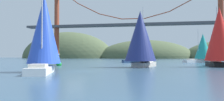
% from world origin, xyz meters
% --- Properties ---
extents(ground_plane, '(360.00, 360.00, 0.00)m').
position_xyz_m(ground_plane, '(0.00, 0.00, 0.00)').
color(ground_plane, '#385670').
extents(headland_center, '(71.05, 44.00, 26.89)m').
position_xyz_m(headland_center, '(5.00, 135.00, 0.00)').
color(headland_center, '#4C5B3D').
rests_on(headland_center, ground_plane).
extents(headland_left, '(73.12, 44.00, 41.02)m').
position_xyz_m(headland_left, '(-55.00, 135.00, 0.00)').
color(headland_left, '#4C5B3D').
rests_on(headland_left, ground_plane).
extents(suspension_bridge, '(127.69, 6.00, 43.11)m').
position_xyz_m(suspension_bridge, '(-0.00, 95.00, 20.40)').
color(suspension_bridge, brown).
rests_on(suspension_bridge, ground_plane).
extents(sailboat_navy_sail, '(6.55, 9.41, 10.74)m').
position_xyz_m(sailboat_navy_sail, '(7.83, 10.83, 5.12)').
color(sailboat_navy_sail, '#B7B2A8').
rests_on(sailboat_navy_sail, ground_plane).
extents(sailboat_white_mainsail, '(7.48, 6.10, 8.29)m').
position_xyz_m(sailboat_white_mainsail, '(5.85, 36.57, 4.23)').
color(sailboat_white_mainsail, navy).
rests_on(sailboat_white_mainsail, ground_plane).
extents(sailboat_teal_sail, '(9.55, 7.03, 10.08)m').
position_xyz_m(sailboat_teal_sail, '(25.04, 43.29, 4.58)').
color(sailboat_teal_sail, white).
rests_on(sailboat_teal_sail, ground_plane).
extents(sailboat_blue_spinnaker, '(5.38, 8.28, 9.81)m').
position_xyz_m(sailboat_blue_spinnaker, '(-3.22, -2.15, 4.84)').
color(sailboat_blue_spinnaker, white).
rests_on(sailboat_blue_spinnaker, ground_plane).
extents(sailboat_red_spinnaker, '(5.33, 9.47, 11.05)m').
position_xyz_m(sailboat_red_spinnaker, '(21.55, 14.75, 5.51)').
color(sailboat_red_spinnaker, black).
rests_on(sailboat_red_spinnaker, ground_plane).
extents(channel_buoy, '(1.10, 1.10, 2.64)m').
position_xyz_m(channel_buoy, '(-8.75, 14.75, 0.37)').
color(channel_buoy, green).
rests_on(channel_buoy, ground_plane).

